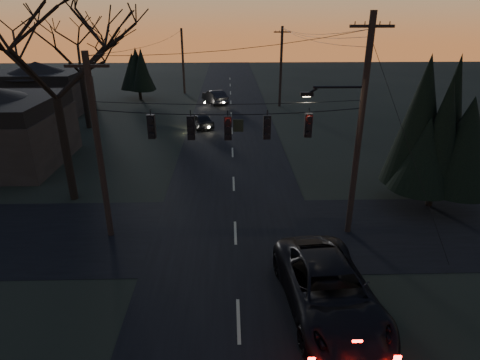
{
  "coord_description": "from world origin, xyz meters",
  "views": [
    {
      "loc": [
        -0.26,
        -6.94,
        9.96
      ],
      "look_at": [
        0.17,
        8.15,
        3.58
      ],
      "focal_mm": 30.0,
      "sensor_mm": 36.0,
      "label": 1
    }
  ],
  "objects_px": {
    "utility_pole_far_l": "(185,93)",
    "sedan_oncoming_b": "(215,97)",
    "evergreen_right": "(443,133)",
    "suv_near": "(329,290)",
    "sedan_oncoming_a": "(200,120)",
    "utility_pole_far_r": "(279,106)",
    "bare_tree_left": "(49,53)",
    "utility_pole_right": "(347,231)",
    "utility_pole_left": "(111,235)"
  },
  "relations": [
    {
      "from": "utility_pole_far_l",
      "to": "sedan_oncoming_b",
      "type": "height_order",
      "value": "utility_pole_far_l"
    },
    {
      "from": "evergreen_right",
      "to": "suv_near",
      "type": "distance_m",
      "value": 11.69
    },
    {
      "from": "sedan_oncoming_a",
      "to": "sedan_oncoming_b",
      "type": "bearing_deg",
      "value": -119.41
    },
    {
      "from": "evergreen_right",
      "to": "suv_near",
      "type": "relative_size",
      "value": 1.12
    },
    {
      "from": "sedan_oncoming_a",
      "to": "utility_pole_far_r",
      "type": "bearing_deg",
      "value": -157.66
    },
    {
      "from": "suv_near",
      "to": "sedan_oncoming_b",
      "type": "distance_m",
      "value": 35.65
    },
    {
      "from": "suv_near",
      "to": "bare_tree_left",
      "type": "bearing_deg",
      "value": 137.0
    },
    {
      "from": "sedan_oncoming_a",
      "to": "sedan_oncoming_b",
      "type": "relative_size",
      "value": 0.87
    },
    {
      "from": "utility_pole_right",
      "to": "sedan_oncoming_b",
      "type": "distance_m",
      "value": 30.65
    },
    {
      "from": "utility_pole_left",
      "to": "utility_pole_far_r",
      "type": "bearing_deg",
      "value": 67.67
    },
    {
      "from": "suv_near",
      "to": "sedan_oncoming_a",
      "type": "height_order",
      "value": "suv_near"
    },
    {
      "from": "utility_pole_right",
      "to": "sedan_oncoming_b",
      "type": "xyz_separation_m",
      "value": [
        -7.36,
        29.74,
        0.76
      ]
    },
    {
      "from": "sedan_oncoming_b",
      "to": "suv_near",
      "type": "bearing_deg",
      "value": 74.46
    },
    {
      "from": "sedan_oncoming_b",
      "to": "bare_tree_left",
      "type": "bearing_deg",
      "value": 50.29
    },
    {
      "from": "utility_pole_far_l",
      "to": "utility_pole_right",
      "type": "bearing_deg",
      "value": -72.28
    },
    {
      "from": "utility_pole_far_r",
      "to": "evergreen_right",
      "type": "bearing_deg",
      "value": -78.18
    },
    {
      "from": "suv_near",
      "to": "sedan_oncoming_b",
      "type": "relative_size",
      "value": 1.4
    },
    {
      "from": "utility_pole_far_r",
      "to": "utility_pole_far_l",
      "type": "xyz_separation_m",
      "value": [
        -11.5,
        8.0,
        0.0
      ]
    },
    {
      "from": "sedan_oncoming_b",
      "to": "utility_pole_right",
      "type": "bearing_deg",
      "value": 80.2
    },
    {
      "from": "utility_pole_far_l",
      "to": "sedan_oncoming_b",
      "type": "xyz_separation_m",
      "value": [
        4.14,
        -6.26,
        0.76
      ]
    },
    {
      "from": "utility_pole_right",
      "to": "sedan_oncoming_b",
      "type": "bearing_deg",
      "value": 103.89
    },
    {
      "from": "sedan_oncoming_b",
      "to": "utility_pole_far_r",
      "type": "bearing_deg",
      "value": 142.98
    },
    {
      "from": "bare_tree_left",
      "to": "utility_pole_far_l",
      "type": "bearing_deg",
      "value": 84.26
    },
    {
      "from": "utility_pole_right",
      "to": "suv_near",
      "type": "bearing_deg",
      "value": -112.52
    },
    {
      "from": "utility_pole_right",
      "to": "suv_near",
      "type": "relative_size",
      "value": 1.56
    },
    {
      "from": "suv_near",
      "to": "sedan_oncoming_a",
      "type": "xyz_separation_m",
      "value": [
        -6.12,
        24.85,
        -0.21
      ]
    },
    {
      "from": "bare_tree_left",
      "to": "sedan_oncoming_b",
      "type": "xyz_separation_m",
      "value": [
        7.34,
        25.58,
        -7.28
      ]
    },
    {
      "from": "utility_pole_right",
      "to": "utility_pole_far_r",
      "type": "bearing_deg",
      "value": 90.0
    },
    {
      "from": "utility_pole_far_r",
      "to": "sedan_oncoming_b",
      "type": "height_order",
      "value": "utility_pole_far_r"
    },
    {
      "from": "utility_pole_right",
      "to": "suv_near",
      "type": "height_order",
      "value": "utility_pole_right"
    },
    {
      "from": "utility_pole_left",
      "to": "sedan_oncoming_a",
      "type": "bearing_deg",
      "value": 80.92
    },
    {
      "from": "utility_pole_far_l",
      "to": "sedan_oncoming_a",
      "type": "bearing_deg",
      "value": -79.54
    },
    {
      "from": "suv_near",
      "to": "evergreen_right",
      "type": "bearing_deg",
      "value": 42.52
    },
    {
      "from": "utility_pole_left",
      "to": "utility_pole_far_l",
      "type": "distance_m",
      "value": 36.0
    },
    {
      "from": "bare_tree_left",
      "to": "evergreen_right",
      "type": "distance_m",
      "value": 20.41
    },
    {
      "from": "suv_near",
      "to": "sedan_oncoming_b",
      "type": "bearing_deg",
      "value": 93.23
    },
    {
      "from": "utility_pole_left",
      "to": "utility_pole_right",
      "type": "bearing_deg",
      "value": 0.0
    },
    {
      "from": "utility_pole_far_l",
      "to": "evergreen_right",
      "type": "relative_size",
      "value": 1.12
    },
    {
      "from": "sedan_oncoming_a",
      "to": "sedan_oncoming_b",
      "type": "height_order",
      "value": "sedan_oncoming_b"
    },
    {
      "from": "bare_tree_left",
      "to": "sedan_oncoming_b",
      "type": "relative_size",
      "value": 2.51
    },
    {
      "from": "utility_pole_left",
      "to": "sedan_oncoming_b",
      "type": "height_order",
      "value": "utility_pole_left"
    },
    {
      "from": "utility_pole_far_l",
      "to": "sedan_oncoming_a",
      "type": "relative_size",
      "value": 2.0
    },
    {
      "from": "bare_tree_left",
      "to": "sedan_oncoming_a",
      "type": "bearing_deg",
      "value": 67.45
    },
    {
      "from": "utility_pole_far_r",
      "to": "evergreen_right",
      "type": "relative_size",
      "value": 1.19
    },
    {
      "from": "utility_pole_left",
      "to": "evergreen_right",
      "type": "relative_size",
      "value": 1.19
    },
    {
      "from": "utility_pole_left",
      "to": "sedan_oncoming_b",
      "type": "xyz_separation_m",
      "value": [
        4.14,
        29.74,
        0.76
      ]
    },
    {
      "from": "utility_pole_right",
      "to": "utility_pole_left",
      "type": "bearing_deg",
      "value": 180.0
    },
    {
      "from": "utility_pole_right",
      "to": "bare_tree_left",
      "type": "distance_m",
      "value": 17.26
    },
    {
      "from": "utility_pole_far_r",
      "to": "bare_tree_left",
      "type": "distance_m",
      "value": 29.13
    },
    {
      "from": "utility_pole_far_l",
      "to": "utility_pole_left",
      "type": "bearing_deg",
      "value": -90.0
    }
  ]
}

